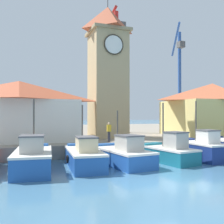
{
  "coord_description": "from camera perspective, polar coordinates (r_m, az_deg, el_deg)",
  "views": [
    {
      "loc": [
        -6.69,
        -10.7,
        3.24
      ],
      "look_at": [
        0.94,
        10.44,
        3.5
      ],
      "focal_mm": 42.0,
      "sensor_mm": 36.0,
      "label": 1
    }
  ],
  "objects": [
    {
      "name": "dock_worker_near_tower",
      "position": [
        21.9,
        -0.66,
        -4.28
      ],
      "size": [
        0.34,
        0.22,
        1.62
      ],
      "color": "#33333D",
      "rests_on": "quay_wharf"
    },
    {
      "name": "fishing_boat_left_inner",
      "position": [
        15.88,
        -16.84,
        -9.65
      ],
      "size": [
        2.6,
        5.29,
        4.2
      ],
      "color": "#2356A8",
      "rests_on": "ground"
    },
    {
      "name": "port_crane_near",
      "position": [
        46.11,
        14.45,
        4.66
      ],
      "size": [
        4.13,
        8.53,
        18.13
      ],
      "color": "navy",
      "rests_on": "quay_wharf"
    },
    {
      "name": "fishing_boat_center",
      "position": [
        17.22,
        2.33,
        -9.23
      ],
      "size": [
        2.82,
        5.35,
        3.54
      ],
      "color": "#2356A8",
      "rests_on": "ground"
    },
    {
      "name": "quay_wharf",
      "position": [
        39.81,
        -10.15,
        -4.6
      ],
      "size": [
        120.0,
        40.0,
        1.01
      ],
      "primitive_type": "cube",
      "color": "gray",
      "rests_on": "ground"
    },
    {
      "name": "ground_plane",
      "position": [
        13.03,
        12.21,
        -15.04
      ],
      "size": [
        300.0,
        300.0,
        0.0
      ],
      "primitive_type": "plane",
      "color": "teal"
    },
    {
      "name": "fishing_boat_right_inner",
      "position": [
        20.18,
        18.85,
        -7.61
      ],
      "size": [
        1.98,
        4.32,
        4.28
      ],
      "color": "navy",
      "rests_on": "ground"
    },
    {
      "name": "warehouse_right",
      "position": [
        32.32,
        21.05,
        0.75
      ],
      "size": [
        10.35,
        7.31,
        5.88
      ],
      "color": "#E5D17A",
      "rests_on": "quay_wharf"
    },
    {
      "name": "clock_tower",
      "position": [
        26.86,
        -0.93,
        9.47
      ],
      "size": [
        3.86,
        3.86,
        14.83
      ],
      "color": "tan",
      "rests_on": "quay_wharf"
    },
    {
      "name": "fishing_boat_mid_right",
      "position": [
        18.57,
        12.28,
        -8.5
      ],
      "size": [
        2.63,
        4.52,
        4.11
      ],
      "color": "#196B7F",
      "rests_on": "ground"
    },
    {
      "name": "warehouse_left",
      "position": [
        23.82,
        -19.6,
        0.37
      ],
      "size": [
        10.04,
        6.14,
        5.16
      ],
      "color": "silver",
      "rests_on": "quay_wharf"
    },
    {
      "name": "port_crane_far",
      "position": [
        33.86,
        0.87,
        5.61
      ],
      "size": [
        2.0,
        7.23,
        16.46
      ],
      "color": "maroon",
      "rests_on": "quay_wharf"
    },
    {
      "name": "fishing_boat_mid_left",
      "position": [
        16.53,
        -6.11,
        -9.53
      ],
      "size": [
        2.28,
        5.38,
        3.89
      ],
      "color": "#2356A8",
      "rests_on": "ground"
    }
  ]
}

